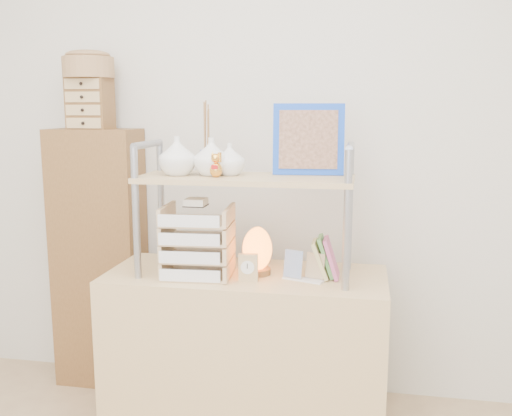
% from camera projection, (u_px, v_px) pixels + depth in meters
% --- Properties ---
extents(room_shell, '(3.42, 3.41, 2.61)m').
position_uv_depth(room_shell, '(183.00, 16.00, 1.52)').
color(room_shell, silver).
rests_on(room_shell, ground).
extents(desk, '(1.20, 0.50, 0.75)m').
position_uv_depth(desk, '(246.00, 355.00, 2.52)').
color(desk, tan).
rests_on(desk, ground).
extents(cabinet, '(0.45, 0.24, 1.35)m').
position_uv_depth(cabinet, '(100.00, 259.00, 2.99)').
color(cabinet, brown).
rests_on(cabinet, ground).
extents(hutch, '(0.90, 0.34, 0.72)m').
position_uv_depth(hutch, '(234.00, 171.00, 2.40)').
color(hutch, '#91959F').
rests_on(hutch, desk).
extents(letter_tray, '(0.29, 0.27, 0.33)m').
position_uv_depth(letter_tray, '(197.00, 245.00, 2.40)').
color(letter_tray, tan).
rests_on(letter_tray, desk).
extents(salt_lamp, '(0.14, 0.13, 0.21)m').
position_uv_depth(salt_lamp, '(257.00, 250.00, 2.43)').
color(salt_lamp, brown).
rests_on(salt_lamp, desk).
extents(desk_clock, '(0.08, 0.05, 0.11)m').
position_uv_depth(desk_clock, '(248.00, 267.00, 2.34)').
color(desk_clock, tan).
rests_on(desk_clock, desk).
extents(postcard_stand, '(0.18, 0.10, 0.12)m').
position_uv_depth(postcard_stand, '(303.00, 272.00, 2.36)').
color(postcard_stand, white).
rests_on(postcard_stand, desk).
extents(drawer_chest, '(0.20, 0.16, 0.25)m').
position_uv_depth(drawer_chest, '(90.00, 104.00, 2.83)').
color(drawer_chest, brown).
rests_on(drawer_chest, cabinet).
extents(woven_basket, '(0.25, 0.25, 0.10)m').
position_uv_depth(woven_basket, '(88.00, 68.00, 2.80)').
color(woven_basket, olive).
rests_on(woven_basket, drawer_chest).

